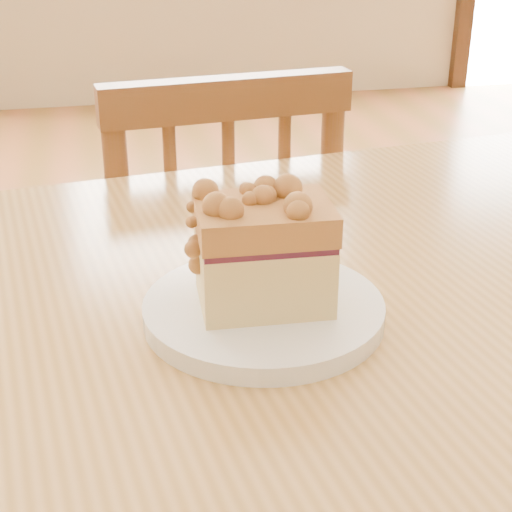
{
  "coord_description": "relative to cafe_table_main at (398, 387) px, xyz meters",
  "views": [
    {
      "loc": [
        -0.39,
        -0.34,
        1.09
      ],
      "look_at": [
        -0.25,
        0.27,
        0.8
      ],
      "focal_mm": 55.0,
      "sensor_mm": 36.0,
      "label": 1
    }
  ],
  "objects": [
    {
      "name": "cafe_table_main",
      "position": [
        0.0,
        0.0,
        0.0
      ],
      "size": [
        1.34,
        0.98,
        0.75
      ],
      "rotation": [
        0.0,
        0.0,
        0.12
      ],
      "color": "#B98C48",
      "rests_on": "ground"
    },
    {
      "name": "cafe_chair_main",
      "position": [
        -0.09,
        0.6,
        -0.22
      ],
      "size": [
        0.43,
        0.43,
        0.87
      ],
      "rotation": [
        0.0,
        0.0,
        3.24
      ],
      "color": "#5B3319",
      "rests_on": "ground"
    },
    {
      "name": "plate",
      "position": [
        -0.13,
        -0.0,
        0.1
      ],
      "size": [
        0.21,
        0.21,
        0.02
      ],
      "color": "white",
      "rests_on": "cafe_table_main"
    },
    {
      "name": "cake_slice",
      "position": [
        -0.13,
        -0.0,
        0.16
      ],
      "size": [
        0.13,
        0.09,
        0.11
      ],
      "rotation": [
        0.0,
        0.0,
        -0.06
      ],
      "color": "#EBCA85",
      "rests_on": "plate"
    }
  ]
}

